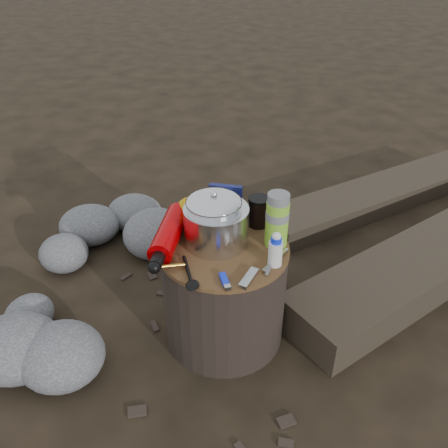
# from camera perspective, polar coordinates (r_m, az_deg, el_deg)

# --- Properties ---
(ground) EXTENTS (60.00, 60.00, 0.00)m
(ground) POSITION_cam_1_polar(r_m,az_deg,el_deg) (1.79, 0.00, -12.94)
(ground) COLOR black
(ground) RESTS_ON ground
(stump) EXTENTS (0.42, 0.42, 0.39)m
(stump) POSITION_cam_1_polar(r_m,az_deg,el_deg) (1.66, 0.00, -8.27)
(stump) COLOR black
(stump) RESTS_ON ground
(rock_ring) EXTENTS (0.46, 1.01, 0.20)m
(rock_ring) POSITION_cam_1_polar(r_m,az_deg,el_deg) (1.99, -15.70, -5.13)
(rock_ring) COLOR #56565B
(rock_ring) RESTS_ON ground
(log_small) EXTENTS (1.23, 1.02, 0.11)m
(log_small) POSITION_cam_1_polar(r_m,az_deg,el_deg) (2.61, 18.10, 3.29)
(log_small) COLOR #31291F
(log_small) RESTS_ON ground
(foil_windscreen) EXTENTS (0.21, 0.21, 0.13)m
(foil_windscreen) POSITION_cam_1_polar(r_m,az_deg,el_deg) (1.52, -0.94, -0.16)
(foil_windscreen) COLOR silver
(foil_windscreen) RESTS_ON stump
(camping_pot) EXTENTS (0.18, 0.18, 0.18)m
(camping_pot) POSITION_cam_1_polar(r_m,az_deg,el_deg) (1.52, -1.21, 0.69)
(camping_pot) COLOR silver
(camping_pot) RESTS_ON stump
(fuel_bottle) EXTENTS (0.09, 0.33, 0.08)m
(fuel_bottle) POSITION_cam_1_polar(r_m,az_deg,el_deg) (1.54, -6.64, -1.14)
(fuel_bottle) COLOR #B40104
(fuel_bottle) RESTS_ON stump
(thermos) EXTENTS (0.07, 0.07, 0.18)m
(thermos) POSITION_cam_1_polar(r_m,az_deg,el_deg) (1.51, 6.43, 0.48)
(thermos) COLOR #7BB72C
(thermos) RESTS_ON stump
(travel_mug) EXTENTS (0.07, 0.07, 0.11)m
(travel_mug) POSITION_cam_1_polar(r_m,az_deg,el_deg) (1.62, 4.19, 1.50)
(travel_mug) COLOR black
(travel_mug) RESTS_ON stump
(stuff_sack) EXTENTS (0.14, 0.12, 0.10)m
(stuff_sack) POSITION_cam_1_polar(r_m,az_deg,el_deg) (1.63, -3.43, 1.65)
(stuff_sack) COLOR #CB9209
(stuff_sack) RESTS_ON stump
(food_pouch) EXTENTS (0.11, 0.03, 0.14)m
(food_pouch) POSITION_cam_1_polar(r_m,az_deg,el_deg) (1.62, 0.15, 2.32)
(food_pouch) COLOR #11154D
(food_pouch) RESTS_ON stump
(lighter) EXTENTS (0.04, 0.08, 0.01)m
(lighter) POSITION_cam_1_polar(r_m,az_deg,el_deg) (1.40, 0.03, -6.72)
(lighter) COLOR #122AE9
(lighter) RESTS_ON stump
(multitool) EXTENTS (0.06, 0.10, 0.01)m
(multitool) POSITION_cam_1_polar(r_m,az_deg,el_deg) (1.40, 3.01, -6.56)
(multitool) COLOR #ABABB0
(multitool) RESTS_ON stump
(pot_grabber) EXTENTS (0.08, 0.14, 0.01)m
(pot_grabber) POSITION_cam_1_polar(r_m,az_deg,el_deg) (1.47, 5.81, -4.50)
(pot_grabber) COLOR #ABABB0
(pot_grabber) RESTS_ON stump
(spork) EXTENTS (0.09, 0.16, 0.01)m
(spork) POSITION_cam_1_polar(r_m,az_deg,el_deg) (1.44, -4.39, -5.53)
(spork) COLOR black
(spork) RESTS_ON stump
(squeeze_bottle) EXTENTS (0.04, 0.04, 0.10)m
(squeeze_bottle) POSITION_cam_1_polar(r_m,az_deg,el_deg) (1.44, 6.24, -3.21)
(squeeze_bottle) COLOR silver
(squeeze_bottle) RESTS_ON stump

